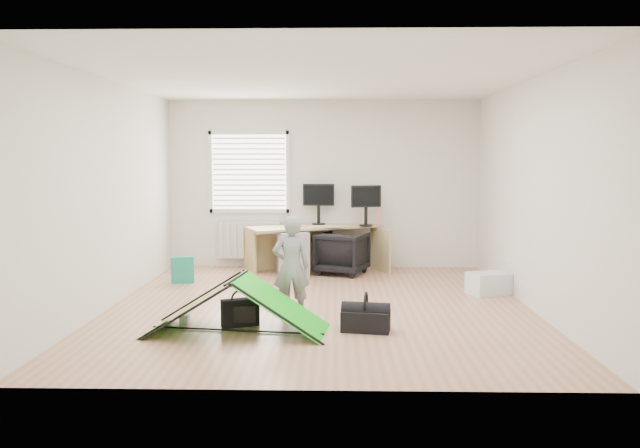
{
  "coord_description": "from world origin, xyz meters",
  "views": [
    {
      "loc": [
        0.18,
        -7.35,
        1.77
      ],
      "look_at": [
        0.0,
        0.4,
        0.95
      ],
      "focal_mm": 35.0,
      "sensor_mm": 36.0,
      "label": 1
    }
  ],
  "objects_px": {
    "office_chair": "(342,253)",
    "duffel_bag": "(366,321)",
    "desk": "(315,248)",
    "laptop_bag": "(240,313)",
    "thermos": "(379,218)",
    "filing_cabinet": "(293,253)",
    "storage_crate": "(488,283)",
    "monitor_right": "(366,211)",
    "monitor_left": "(319,210)",
    "person": "(291,267)",
    "kite": "(237,305)"
  },
  "relations": [
    {
      "from": "filing_cabinet",
      "to": "kite",
      "type": "bearing_deg",
      "value": -108.97
    },
    {
      "from": "filing_cabinet",
      "to": "person",
      "type": "xyz_separation_m",
      "value": [
        0.15,
        -2.53,
        0.24
      ]
    },
    {
      "from": "monitor_left",
      "to": "thermos",
      "type": "relative_size",
      "value": 1.98
    },
    {
      "from": "laptop_bag",
      "to": "desk",
      "type": "bearing_deg",
      "value": 54.64
    },
    {
      "from": "thermos",
      "to": "kite",
      "type": "xyz_separation_m",
      "value": [
        -1.7,
        -3.58,
        -0.56
      ]
    },
    {
      "from": "filing_cabinet",
      "to": "office_chair",
      "type": "relative_size",
      "value": 0.94
    },
    {
      "from": "storage_crate",
      "to": "monitor_left",
      "type": "bearing_deg",
      "value": 140.5
    },
    {
      "from": "desk",
      "to": "office_chair",
      "type": "relative_size",
      "value": 2.95
    },
    {
      "from": "thermos",
      "to": "storage_crate",
      "type": "relative_size",
      "value": 0.5
    },
    {
      "from": "filing_cabinet",
      "to": "thermos",
      "type": "bearing_deg",
      "value": 5.62
    },
    {
      "from": "monitor_left",
      "to": "duffel_bag",
      "type": "distance_m",
      "value": 3.82
    },
    {
      "from": "kite",
      "to": "person",
      "type": "bearing_deg",
      "value": 57.77
    },
    {
      "from": "filing_cabinet",
      "to": "monitor_right",
      "type": "xyz_separation_m",
      "value": [
        1.12,
        0.38,
        0.61
      ]
    },
    {
      "from": "monitor_left",
      "to": "thermos",
      "type": "height_order",
      "value": "monitor_left"
    },
    {
      "from": "desk",
      "to": "duffel_bag",
      "type": "xyz_separation_m",
      "value": [
        0.63,
        -3.46,
        -0.25
      ]
    },
    {
      "from": "laptop_bag",
      "to": "duffel_bag",
      "type": "bearing_deg",
      "value": -30.37
    },
    {
      "from": "kite",
      "to": "office_chair",
      "type": "bearing_deg",
      "value": 78.7
    },
    {
      "from": "desk",
      "to": "monitor_right",
      "type": "distance_m",
      "value": 0.99
    },
    {
      "from": "thermos",
      "to": "office_chair",
      "type": "xyz_separation_m",
      "value": [
        -0.58,
        -0.33,
        -0.52
      ]
    },
    {
      "from": "desk",
      "to": "thermos",
      "type": "height_order",
      "value": "thermos"
    },
    {
      "from": "thermos",
      "to": "office_chair",
      "type": "relative_size",
      "value": 0.36
    },
    {
      "from": "filing_cabinet",
      "to": "office_chair",
      "type": "height_order",
      "value": "filing_cabinet"
    },
    {
      "from": "desk",
      "to": "monitor_left",
      "type": "xyz_separation_m",
      "value": [
        0.05,
        0.22,
        0.6
      ]
    },
    {
      "from": "monitor_left",
      "to": "thermos",
      "type": "distance_m",
      "value": 0.97
    },
    {
      "from": "monitor_right",
      "to": "office_chair",
      "type": "bearing_deg",
      "value": -162.86
    },
    {
      "from": "monitor_left",
      "to": "kite",
      "type": "distance_m",
      "value": 3.87
    },
    {
      "from": "desk",
      "to": "laptop_bag",
      "type": "distance_m",
      "value": 3.38
    },
    {
      "from": "monitor_right",
      "to": "kite",
      "type": "relative_size",
      "value": 0.27
    },
    {
      "from": "laptop_bag",
      "to": "office_chair",
      "type": "bearing_deg",
      "value": 46.2
    },
    {
      "from": "filing_cabinet",
      "to": "laptop_bag",
      "type": "height_order",
      "value": "filing_cabinet"
    },
    {
      "from": "office_chair",
      "to": "duffel_bag",
      "type": "distance_m",
      "value": 3.2
    },
    {
      "from": "thermos",
      "to": "monitor_right",
      "type": "bearing_deg",
      "value": -165.16
    },
    {
      "from": "monitor_right",
      "to": "monitor_left",
      "type": "bearing_deg",
      "value": 144.7
    },
    {
      "from": "office_chair",
      "to": "storage_crate",
      "type": "distance_m",
      "value": 2.36
    },
    {
      "from": "filing_cabinet",
      "to": "laptop_bag",
      "type": "xyz_separation_m",
      "value": [
        -0.36,
        -2.93,
        -0.19
      ]
    },
    {
      "from": "person",
      "to": "laptop_bag",
      "type": "distance_m",
      "value": 0.78
    },
    {
      "from": "desk",
      "to": "monitor_left",
      "type": "height_order",
      "value": "monitor_left"
    },
    {
      "from": "kite",
      "to": "storage_crate",
      "type": "relative_size",
      "value": 3.6
    },
    {
      "from": "office_chair",
      "to": "kite",
      "type": "height_order",
      "value": "office_chair"
    },
    {
      "from": "filing_cabinet",
      "to": "kite",
      "type": "height_order",
      "value": "filing_cabinet"
    },
    {
      "from": "monitor_left",
      "to": "thermos",
      "type": "xyz_separation_m",
      "value": [
        0.96,
        -0.16,
        -0.11
      ]
    },
    {
      "from": "storage_crate",
      "to": "office_chair",
      "type": "bearing_deg",
      "value": 143.9
    },
    {
      "from": "desk",
      "to": "kite",
      "type": "bearing_deg",
      "value": -124.81
    },
    {
      "from": "storage_crate",
      "to": "duffel_bag",
      "type": "xyz_separation_m",
      "value": [
        -1.69,
        -1.81,
        -0.03
      ]
    },
    {
      "from": "kite",
      "to": "laptop_bag",
      "type": "relative_size",
      "value": 4.61
    },
    {
      "from": "filing_cabinet",
      "to": "monitor_left",
      "type": "height_order",
      "value": "monitor_left"
    },
    {
      "from": "monitor_right",
      "to": "duffel_bag",
      "type": "bearing_deg",
      "value": -112.14
    },
    {
      "from": "person",
      "to": "kite",
      "type": "distance_m",
      "value": 0.85
    },
    {
      "from": "desk",
      "to": "laptop_bag",
      "type": "xyz_separation_m",
      "value": [
        -0.68,
        -3.31,
        -0.21
      ]
    },
    {
      "from": "monitor_left",
      "to": "laptop_bag",
      "type": "height_order",
      "value": "monitor_left"
    }
  ]
}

